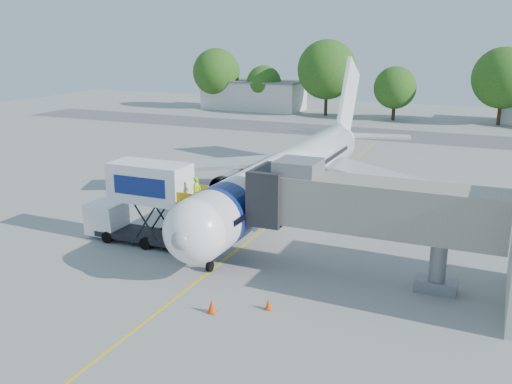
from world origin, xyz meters
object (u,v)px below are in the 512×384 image
at_px(aircraft, 291,173).
at_px(jet_bridge, 357,205).
at_px(catering_hiloader, 143,203).
at_px(ground_tug, 110,322).

height_order(aircraft, jet_bridge, aircraft).
xyz_separation_m(aircraft, catering_hiloader, (-6.26, -11.12, -0.19)).
bearing_deg(catering_hiloader, aircraft, 60.63).
bearing_deg(aircraft, catering_hiloader, -119.37).
xyz_separation_m(aircraft, jet_bridge, (7.99, -11.12, 1.39)).
distance_m(aircraft, ground_tug, 22.17).
xyz_separation_m(jet_bridge, catering_hiloader, (-14.25, -0.00, -1.58)).
xyz_separation_m(catering_hiloader, ground_tug, (5.60, -10.92, -2.05)).
bearing_deg(aircraft, jet_bridge, -54.30).
bearing_deg(jet_bridge, catering_hiloader, -179.99).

